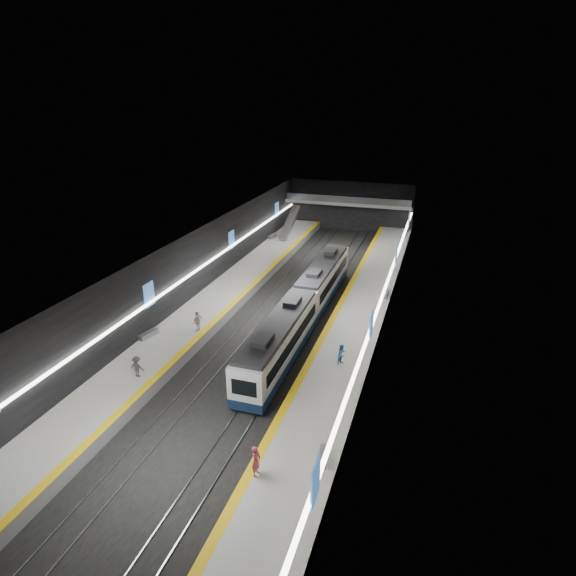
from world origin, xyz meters
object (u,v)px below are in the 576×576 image
(bench_left_near, at_px, (149,334))
(train, at_px, (304,305))
(bench_right_near, at_px, (324,456))
(bench_right_far, at_px, (386,293))
(passenger_right_a, at_px, (256,461))
(escalator, at_px, (290,223))
(passenger_left_b, at_px, (137,367))
(bench_left_far, at_px, (272,236))
(passenger_right_b, at_px, (342,354))
(passenger_left_a, at_px, (198,321))

(bench_left_near, bearing_deg, train, 48.85)
(bench_right_near, bearing_deg, bench_right_far, 77.35)
(train, xyz_separation_m, passenger_right_a, (3.23, -20.98, -0.23))
(escalator, distance_m, passenger_left_b, 41.24)
(escalator, height_order, bench_left_far, escalator)
(passenger_right_a, height_order, passenger_right_b, passenger_right_a)
(train, relative_size, bench_left_near, 15.01)
(bench_left_near, height_order, bench_right_far, bench_right_far)
(bench_left_near, relative_size, passenger_right_a, 1.03)
(train, bearing_deg, passenger_right_b, -54.78)
(bench_left_near, distance_m, bench_left_far, 32.97)
(bench_left_near, relative_size, passenger_left_b, 1.16)
(escalator, bearing_deg, bench_left_near, -93.24)
(bench_left_near, xyz_separation_m, passenger_left_b, (2.85, -5.86, 0.62))
(passenger_right_b, relative_size, passenger_left_a, 0.90)
(passenger_right_b, height_order, passenger_left_b, same)
(bench_left_near, height_order, bench_right_near, bench_left_near)
(escalator, bearing_deg, passenger_right_b, -66.07)
(bench_left_far, bearing_deg, bench_right_far, -36.09)
(bench_left_near, distance_m, passenger_left_b, 6.55)
(passenger_right_a, relative_size, passenger_right_b, 1.12)
(escalator, xyz_separation_m, passenger_left_b, (0.85, -41.22, -1.04))
(train, height_order, bench_right_near, train)
(bench_right_near, bearing_deg, passenger_left_a, 127.81)
(bench_left_far, distance_m, bench_right_near, 47.01)
(passenger_right_a, bearing_deg, bench_right_far, -4.70)
(bench_right_near, xyz_separation_m, passenger_right_b, (-1.24, 11.02, 0.66))
(bench_right_far, distance_m, passenger_left_b, 27.11)
(bench_left_near, relative_size, bench_right_near, 1.18)
(train, height_order, passenger_right_a, train)
(passenger_right_b, distance_m, passenger_left_a, 13.77)
(train, bearing_deg, escalator, 110.32)
(train, height_order, escalator, escalator)
(passenger_left_a, bearing_deg, passenger_right_a, 51.45)
(escalator, relative_size, passenger_right_a, 4.12)
(train, distance_m, passenger_left_b, 16.91)
(bench_left_near, bearing_deg, passenger_left_a, 47.56)
(train, xyz_separation_m, passenger_left_a, (-8.34, -5.92, -0.23))
(bench_left_far, distance_m, passenger_right_b, 36.55)
(passenger_right_b, bearing_deg, bench_right_far, 17.13)
(bench_right_near, bearing_deg, passenger_left_b, 152.63)
(bench_right_near, height_order, passenger_left_a, passenger_left_a)
(bench_left_far, bearing_deg, train, -58.16)
(passenger_right_a, height_order, passenger_left_a, passenger_right_a)
(bench_left_far, relative_size, passenger_right_b, 1.18)
(bench_left_far, xyz_separation_m, passenger_right_b, (17.34, -32.17, 0.62))
(train, xyz_separation_m, bench_right_far, (6.93, 7.61, -0.95))
(escalator, xyz_separation_m, bench_right_far, (16.93, -19.40, -1.65))
(passenger_right_a, bearing_deg, train, 11.42)
(bench_left_near, bearing_deg, passenger_right_b, 16.63)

